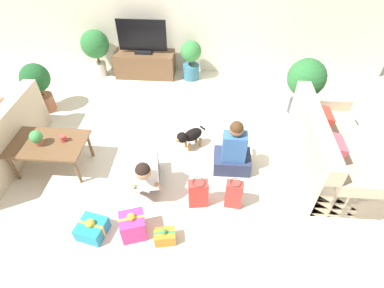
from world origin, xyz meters
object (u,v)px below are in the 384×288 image
(dog, at_px, (190,136))
(gift_box_b, at_px, (165,237))
(sofa_right, at_px, (328,150))
(potted_plant_corner_right, at_px, (306,81))
(person_kneeling, at_px, (146,172))
(gift_box_c, at_px, (92,228))
(coffee_table, at_px, (48,146))
(tv, at_px, (142,38))
(potted_plant_back_right, at_px, (191,58))
(mug, at_px, (63,138))
(potted_plant_back_left, at_px, (95,46))
(gift_bag_b, at_px, (198,193))
(tv_console, at_px, (145,64))
(person_sitting, at_px, (233,152))
(potted_plant_corner_left, at_px, (37,84))
(gift_bag_a, at_px, (234,194))
(gift_box_a, at_px, (133,226))
(tabletop_plant, at_px, (36,137))

(dog, bearing_deg, gift_box_b, -46.32)
(sofa_right, bearing_deg, potted_plant_corner_right, 6.43)
(person_kneeling, height_order, gift_box_c, person_kneeling)
(coffee_table, distance_m, tv, 2.85)
(potted_plant_back_right, distance_m, mug, 3.03)
(potted_plant_back_left, distance_m, person_kneeling, 3.35)
(gift_bag_b, bearing_deg, tv_console, 111.72)
(sofa_right, relative_size, person_sitting, 2.10)
(coffee_table, height_order, person_kneeling, person_kneeling)
(potted_plant_corner_left, bearing_deg, gift_bag_a, -29.47)
(coffee_table, bearing_deg, dog, 15.91)
(potted_plant_back_right, distance_m, person_kneeling, 2.99)
(potted_plant_corner_left, bearing_deg, dog, -17.20)
(person_sitting, bearing_deg, gift_box_a, 43.97)
(potted_plant_back_left, relative_size, tabletop_plant, 4.28)
(person_sitting, xyz_separation_m, gift_bag_b, (-0.45, -0.66, -0.11))
(potted_plant_corner_left, bearing_deg, potted_plant_back_right, 26.88)
(gift_box_b, bearing_deg, tv_console, 103.77)
(tv, relative_size, mug, 7.94)
(potted_plant_corner_left, height_order, gift_box_a, potted_plant_corner_left)
(tv_console, xyz_separation_m, potted_plant_back_left, (-0.95, -0.05, 0.38))
(potted_plant_corner_left, bearing_deg, tabletop_plant, -64.77)
(gift_box_b, bearing_deg, coffee_table, 148.54)
(tv_console, height_order, person_kneeling, person_kneeling)
(coffee_table, bearing_deg, tv, 73.08)
(tv, xyz_separation_m, potted_plant_back_right, (0.95, -0.05, -0.35))
(potted_plant_corner_left, bearing_deg, gift_box_a, -48.16)
(sofa_right, bearing_deg, person_sitting, 97.65)
(person_kneeling, distance_m, person_sitting, 1.23)
(gift_box_b, distance_m, tabletop_plant, 2.17)
(gift_box_a, bearing_deg, tabletop_plant, 146.54)
(gift_box_c, height_order, tabletop_plant, tabletop_plant)
(potted_plant_corner_left, relative_size, gift_bag_b, 2.00)
(gift_box_a, relative_size, mug, 3.30)
(gift_bag_a, bearing_deg, gift_box_b, -144.44)
(tv_console, bearing_deg, tv, -90.00)
(coffee_table, relative_size, potted_plant_back_right, 1.28)
(tv_console, distance_m, gift_box_a, 3.74)
(potted_plant_corner_right, distance_m, gift_box_b, 3.41)
(gift_bag_a, distance_m, gift_bag_b, 0.45)
(gift_box_b, bearing_deg, potted_plant_corner_left, 135.72)
(tv_console, distance_m, dog, 2.42)
(potted_plant_back_right, height_order, mug, potted_plant_back_right)
(sofa_right, bearing_deg, gift_box_b, 123.03)
(mug, bearing_deg, potted_plant_back_right, 59.11)
(potted_plant_corner_left, height_order, mug, potted_plant_corner_left)
(gift_bag_b, bearing_deg, potted_plant_back_left, 125.20)
(coffee_table, bearing_deg, person_sitting, 3.48)
(gift_box_c, relative_size, mug, 3.09)
(tv, height_order, potted_plant_back_left, tv)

